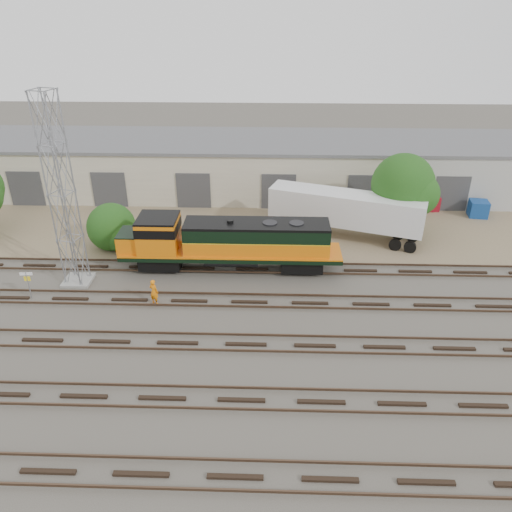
{
  "coord_description": "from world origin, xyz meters",
  "views": [
    {
      "loc": [
        1.35,
        -26.22,
        18.12
      ],
      "look_at": [
        0.35,
        4.0,
        2.2
      ],
      "focal_mm": 35.0,
      "sensor_mm": 36.0,
      "label": 1
    }
  ],
  "objects_px": {
    "signal_tower": "(62,197)",
    "worker": "(154,292)",
    "locomotive": "(227,242)",
    "semi_trailer": "(349,210)"
  },
  "relations": [
    {
      "from": "semi_trailer",
      "to": "signal_tower",
      "type": "bearing_deg",
      "value": -139.38
    },
    {
      "from": "signal_tower",
      "to": "worker",
      "type": "bearing_deg",
      "value": -23.57
    },
    {
      "from": "worker",
      "to": "semi_trailer",
      "type": "bearing_deg",
      "value": -115.79
    },
    {
      "from": "locomotive",
      "to": "worker",
      "type": "bearing_deg",
      "value": -132.69
    },
    {
      "from": "locomotive",
      "to": "worker",
      "type": "xyz_separation_m",
      "value": [
        -4.4,
        -4.77,
        -1.34
      ]
    },
    {
      "from": "semi_trailer",
      "to": "locomotive",
      "type": "bearing_deg",
      "value": -129.64
    },
    {
      "from": "semi_trailer",
      "to": "worker",
      "type": "bearing_deg",
      "value": -123.84
    },
    {
      "from": "locomotive",
      "to": "semi_trailer",
      "type": "relative_size",
      "value": 1.26
    },
    {
      "from": "locomotive",
      "to": "signal_tower",
      "type": "distance_m",
      "value": 11.46
    },
    {
      "from": "locomotive",
      "to": "signal_tower",
      "type": "bearing_deg",
      "value": -168.51
    }
  ]
}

